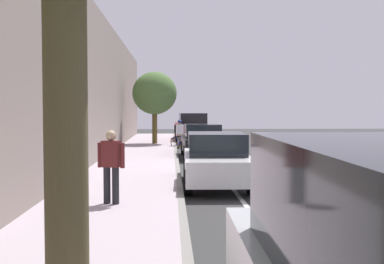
{
  "coord_description": "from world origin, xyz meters",
  "views": [
    {
      "loc": [
        2.35,
        18.58,
        2.17
      ],
      "look_at": [
        1.22,
        -7.79,
        0.96
      ],
      "focal_mm": 45.53,
      "sensor_mm": 36.0,
      "label": 1
    }
  ],
  "objects_px": {
    "cyclist_with_backpack": "(179,131)",
    "street_tree_near_cyclist": "(155,93)",
    "pedestrian_on_phone": "(111,163)",
    "bicycle_at_curb": "(183,142)",
    "parked_pickup_red_nearest": "(192,129)",
    "parked_sedan_white_mid": "(216,160)",
    "parked_sedan_black_second": "(202,141)"
  },
  "relations": [
    {
      "from": "cyclist_with_backpack",
      "to": "street_tree_near_cyclist",
      "type": "bearing_deg",
      "value": -50.94
    },
    {
      "from": "cyclist_with_backpack",
      "to": "street_tree_near_cyclist",
      "type": "height_order",
      "value": "street_tree_near_cyclist"
    },
    {
      "from": "pedestrian_on_phone",
      "to": "bicycle_at_curb",
      "type": "bearing_deg",
      "value": -96.78
    },
    {
      "from": "parked_pickup_red_nearest",
      "to": "pedestrian_on_phone",
      "type": "height_order",
      "value": "parked_pickup_red_nearest"
    },
    {
      "from": "parked_pickup_red_nearest",
      "to": "parked_sedan_white_mid",
      "type": "xyz_separation_m",
      "value": [
        0.11,
        19.0,
        -0.15
      ]
    },
    {
      "from": "cyclist_with_backpack",
      "to": "street_tree_near_cyclist",
      "type": "distance_m",
      "value": 3.17
    },
    {
      "from": "parked_sedan_white_mid",
      "to": "street_tree_near_cyclist",
      "type": "distance_m",
      "value": 16.0
    },
    {
      "from": "bicycle_at_curb",
      "to": "pedestrian_on_phone",
      "type": "height_order",
      "value": "pedestrian_on_phone"
    },
    {
      "from": "parked_pickup_red_nearest",
      "to": "parked_sedan_black_second",
      "type": "height_order",
      "value": "parked_pickup_red_nearest"
    },
    {
      "from": "street_tree_near_cyclist",
      "to": "bicycle_at_curb",
      "type": "bearing_deg",
      "value": 126.51
    },
    {
      "from": "parked_sedan_black_second",
      "to": "bicycle_at_curb",
      "type": "distance_m",
      "value": 5.01
    },
    {
      "from": "parked_sedan_black_second",
      "to": "cyclist_with_backpack",
      "type": "relative_size",
      "value": 2.74
    },
    {
      "from": "parked_sedan_white_mid",
      "to": "street_tree_near_cyclist",
      "type": "height_order",
      "value": "street_tree_near_cyclist"
    },
    {
      "from": "bicycle_at_curb",
      "to": "pedestrian_on_phone",
      "type": "bearing_deg",
      "value": 83.22
    },
    {
      "from": "parked_sedan_black_second",
      "to": "bicycle_at_curb",
      "type": "bearing_deg",
      "value": -81.55
    },
    {
      "from": "bicycle_at_curb",
      "to": "pedestrian_on_phone",
      "type": "relative_size",
      "value": 0.93
    },
    {
      "from": "parked_pickup_red_nearest",
      "to": "pedestrian_on_phone",
      "type": "xyz_separation_m",
      "value": [
        2.66,
        22.17,
        0.14
      ]
    },
    {
      "from": "parked_pickup_red_nearest",
      "to": "pedestrian_on_phone",
      "type": "relative_size",
      "value": 3.43
    },
    {
      "from": "cyclist_with_backpack",
      "to": "street_tree_near_cyclist",
      "type": "relative_size",
      "value": 0.38
    },
    {
      "from": "bicycle_at_curb",
      "to": "pedestrian_on_phone",
      "type": "distance_m",
      "value": 16.7
    },
    {
      "from": "bicycle_at_curb",
      "to": "parked_pickup_red_nearest",
      "type": "bearing_deg",
      "value": -97.03
    },
    {
      "from": "parked_pickup_red_nearest",
      "to": "cyclist_with_backpack",
      "type": "height_order",
      "value": "parked_pickup_red_nearest"
    },
    {
      "from": "parked_sedan_white_mid",
      "to": "cyclist_with_backpack",
      "type": "relative_size",
      "value": 2.75
    },
    {
      "from": "pedestrian_on_phone",
      "to": "street_tree_near_cyclist",
      "type": "bearing_deg",
      "value": -90.9
    },
    {
      "from": "parked_sedan_black_second",
      "to": "bicycle_at_curb",
      "type": "xyz_separation_m",
      "value": [
        0.73,
        -4.94,
        -0.39
      ]
    },
    {
      "from": "bicycle_at_curb",
      "to": "street_tree_near_cyclist",
      "type": "distance_m",
      "value": 3.96
    },
    {
      "from": "bicycle_at_curb",
      "to": "street_tree_near_cyclist",
      "type": "xyz_separation_m",
      "value": [
        1.67,
        -2.26,
        2.78
      ]
    },
    {
      "from": "parked_pickup_red_nearest",
      "to": "cyclist_with_backpack",
      "type": "xyz_separation_m",
      "value": [
        0.91,
        5.13,
        0.08
      ]
    },
    {
      "from": "cyclist_with_backpack",
      "to": "pedestrian_on_phone",
      "type": "xyz_separation_m",
      "value": [
        1.75,
        17.04,
        0.06
      ]
    },
    {
      "from": "street_tree_near_cyclist",
      "to": "pedestrian_on_phone",
      "type": "distance_m",
      "value": 18.95
    },
    {
      "from": "parked_pickup_red_nearest",
      "to": "cyclist_with_backpack",
      "type": "distance_m",
      "value": 5.22
    },
    {
      "from": "parked_pickup_red_nearest",
      "to": "street_tree_near_cyclist",
      "type": "bearing_deg",
      "value": 54.74
    }
  ]
}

